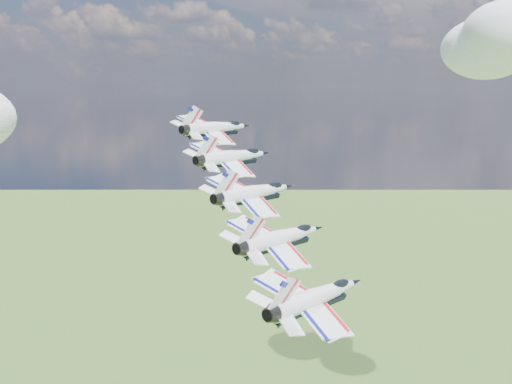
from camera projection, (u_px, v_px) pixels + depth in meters
The scene contains 5 objects.
jet_0 at pixel (218, 127), 104.36m from camera, with size 10.67×15.80×4.72m, color white, non-canonical shape.
jet_1 at pixel (235, 156), 94.44m from camera, with size 10.67×15.80×4.72m, color silver, non-canonical shape.
jet_2 at pixel (256, 192), 84.52m from camera, with size 10.67×15.80×4.72m, color silver, non-canonical shape.
jet_3 at pixel (283, 237), 74.60m from camera, with size 10.67×15.80×4.72m, color white, non-canonical shape.
jet_4 at pixel (318, 296), 64.68m from camera, with size 10.67×15.80×4.72m, color white, non-canonical shape.
Camera 1 is at (46.41, -59.85, 157.29)m, focal length 45.00 mm.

